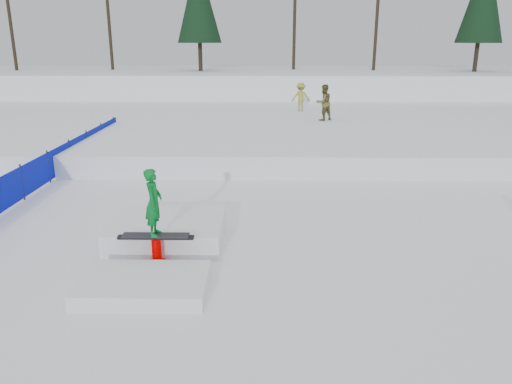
{
  "coord_description": "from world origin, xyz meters",
  "views": [
    {
      "loc": [
        0.67,
        -9.45,
        4.6
      ],
      "look_at": [
        0.5,
        2.0,
        1.1
      ],
      "focal_mm": 35.0,
      "sensor_mm": 36.0,
      "label": 1
    }
  ],
  "objects_px": {
    "walker_olive": "(324,103)",
    "walker_ygreen": "(301,97)",
    "jib_rail_feature": "(162,241)",
    "safety_fence": "(49,167)"
  },
  "relations": [
    {
      "from": "walker_ygreen",
      "to": "jib_rail_feature",
      "type": "distance_m",
      "value": 18.24
    },
    {
      "from": "walker_olive",
      "to": "walker_ygreen",
      "type": "xyz_separation_m",
      "value": [
        -0.89,
        3.32,
        -0.09
      ]
    },
    {
      "from": "walker_ygreen",
      "to": "jib_rail_feature",
      "type": "bearing_deg",
      "value": 75.07
    },
    {
      "from": "walker_ygreen",
      "to": "jib_rail_feature",
      "type": "xyz_separation_m",
      "value": [
        -4.31,
        -17.67,
        -1.27
      ]
    },
    {
      "from": "safety_fence",
      "to": "jib_rail_feature",
      "type": "xyz_separation_m",
      "value": [
        4.92,
        -5.77,
        -0.25
      ]
    },
    {
      "from": "walker_ygreen",
      "to": "safety_fence",
      "type": "bearing_deg",
      "value": 50.98
    },
    {
      "from": "walker_olive",
      "to": "jib_rail_feature",
      "type": "height_order",
      "value": "walker_olive"
    },
    {
      "from": "jib_rail_feature",
      "to": "walker_ygreen",
      "type": "bearing_deg",
      "value": 76.29
    },
    {
      "from": "walker_olive",
      "to": "jib_rail_feature",
      "type": "bearing_deg",
      "value": 41.03
    },
    {
      "from": "walker_olive",
      "to": "safety_fence",
      "type": "bearing_deg",
      "value": 11.23
    }
  ]
}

